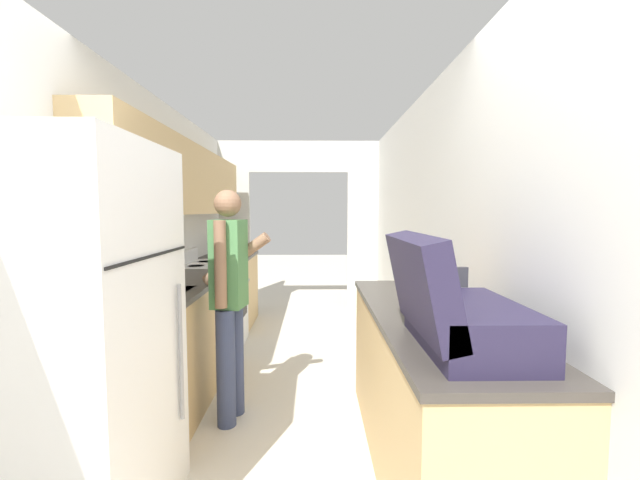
% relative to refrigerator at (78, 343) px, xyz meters
% --- Properties ---
extents(wall_left, '(0.38, 7.07, 2.50)m').
position_rel_refrigerator_xyz_m(wall_left, '(-0.30, 1.50, 0.56)').
color(wall_left, silver).
rests_on(wall_left, ground_plane).
extents(wall_right, '(0.06, 7.07, 2.50)m').
position_rel_refrigerator_xyz_m(wall_right, '(2.03, 1.11, 0.35)').
color(wall_right, silver).
rests_on(wall_right, ground_plane).
extents(wall_far_with_doorway, '(2.74, 0.06, 2.50)m').
position_rel_refrigerator_xyz_m(wall_far_with_doorway, '(0.83, 4.07, 0.53)').
color(wall_far_with_doorway, silver).
rests_on(wall_far_with_doorway, ground_plane).
extents(counter_left, '(0.62, 3.36, 0.92)m').
position_rel_refrigerator_xyz_m(counter_left, '(-0.05, 2.00, -0.43)').
color(counter_left, tan).
rests_on(counter_left, ground_plane).
extents(counter_right, '(0.62, 1.96, 0.92)m').
position_rel_refrigerator_xyz_m(counter_right, '(1.70, 0.42, -0.43)').
color(counter_right, tan).
rests_on(counter_right, ground_plane).
extents(refrigerator, '(0.72, 0.84, 1.79)m').
position_rel_refrigerator_xyz_m(refrigerator, '(0.00, 0.00, 0.00)').
color(refrigerator, white).
rests_on(refrigerator, ground_plane).
extents(range_oven, '(0.66, 0.78, 1.06)m').
position_rel_refrigerator_xyz_m(range_oven, '(-0.04, 2.45, -0.43)').
color(range_oven, white).
rests_on(range_oven, ground_plane).
extents(person, '(0.53, 0.41, 1.63)m').
position_rel_refrigerator_xyz_m(person, '(0.46, 0.98, -0.02)').
color(person, '#384266').
rests_on(person, ground_plane).
extents(suitcase, '(0.49, 0.66, 0.47)m').
position_rel_refrigerator_xyz_m(suitcase, '(1.63, -0.15, 0.18)').
color(suitcase, '#231E38').
rests_on(suitcase, counter_right).
extents(book_stack, '(0.28, 0.30, 0.10)m').
position_rel_refrigerator_xyz_m(book_stack, '(1.70, 0.50, 0.08)').
color(book_stack, '#2D4C99').
rests_on(book_stack, counter_right).
extents(knife, '(0.05, 0.34, 0.02)m').
position_rel_refrigerator_xyz_m(knife, '(-0.00, 2.96, 0.03)').
color(knife, '#B7B7BC').
rests_on(knife, counter_left).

